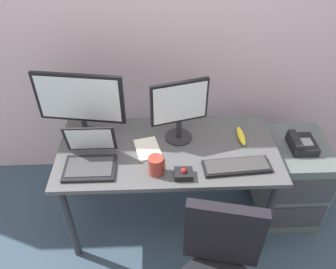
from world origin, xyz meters
TOP-DOWN VIEW (x-y plane):
  - ground_plane at (0.00, 0.00)m, footprint 8.00×8.00m
  - back_wall at (0.00, 0.69)m, footprint 6.00×0.10m
  - desk at (0.00, 0.00)m, footprint 1.42×0.68m
  - file_cabinet at (0.92, 0.08)m, footprint 0.42×0.53m
  - desk_phone at (0.91, 0.07)m, footprint 0.17×0.20m
  - monitor_main at (-0.55, 0.16)m, footprint 0.57×0.18m
  - monitor_side at (0.08, 0.11)m, footprint 0.37×0.18m
  - keyboard at (0.41, -0.19)m, footprint 0.42×0.17m
  - laptop at (-0.48, -0.12)m, footprint 0.31×0.28m
  - trackball_mouse at (0.08, -0.25)m, footprint 0.11×0.09m
  - coffee_mug at (-0.08, -0.21)m, footprint 0.10×0.09m
  - paper_notepad at (-0.13, -0.00)m, footprint 0.19×0.24m
  - banana at (0.49, 0.09)m, footprint 0.05×0.19m

SIDE VIEW (x-z plane):
  - ground_plane at x=0.00m, z-range 0.00..0.00m
  - file_cabinet at x=0.92m, z-range 0.00..0.65m
  - desk at x=0.00m, z-range 0.28..1.01m
  - desk_phone at x=0.91m, z-range 0.64..0.73m
  - paper_notepad at x=-0.13m, z-range 0.73..0.74m
  - keyboard at x=0.41m, z-range 0.73..0.76m
  - banana at x=0.49m, z-range 0.73..0.77m
  - trackball_mouse at x=0.08m, z-range 0.72..0.78m
  - laptop at x=-0.48m, z-range 0.67..0.90m
  - coffee_mug at x=-0.08m, z-range 0.73..0.85m
  - monitor_side at x=0.08m, z-range 0.76..1.19m
  - monitor_main at x=-0.55m, z-range 0.77..1.24m
  - back_wall at x=0.00m, z-range 0.00..2.80m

